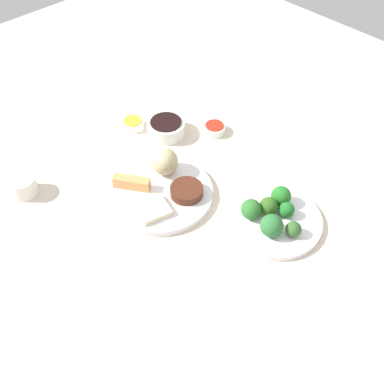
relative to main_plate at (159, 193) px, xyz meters
The scene contains 20 objects.
tabletop 0.02m from the main_plate, behind, with size 2.20×2.20×0.02m, color beige.
main_plate is the anchor object (origin of this frame).
rice_scoop 0.08m from the main_plate, 36.32° to the left, with size 0.07×0.07×0.07m, color tan.
spring_roll 0.07m from the main_plate, 126.32° to the left, with size 0.09×0.02×0.03m, color tan.
crab_rangoon_wonton 0.07m from the main_plate, 143.68° to the right, with size 0.07×0.07×0.01m, color beige.
stir_fry_heap 0.07m from the main_plate, 53.68° to the right, with size 0.08×0.08×0.02m, color #4D2416.
broccoli_plate 0.29m from the main_plate, 61.47° to the right, with size 0.23×0.23×0.01m, color white.
broccoli_floret_0 0.27m from the main_plate, 58.62° to the right, with size 0.04×0.04×0.04m, color #305C1C.
broccoli_floret_1 0.34m from the main_plate, 67.25° to the right, with size 0.04×0.04×0.04m, color #325B2A.
broccoli_floret_2 0.32m from the main_plate, 58.15° to the right, with size 0.04×0.04×0.04m, color #206827.
broccoli_floret_3 0.30m from the main_plate, 70.61° to the right, with size 0.05×0.05×0.05m, color #296832.
broccoli_floret_4 0.24m from the main_plate, 64.01° to the right, with size 0.05×0.05×0.05m, color #2B6A29.
broccoli_floret_5 0.30m from the main_plate, 51.34° to the right, with size 0.05×0.05×0.05m, color #236F23.
soy_sauce_bowl 0.24m from the main_plate, 44.37° to the left, with size 0.11×0.11×0.04m, color white.
soy_sauce_bowl_liquid 0.24m from the main_plate, 44.37° to the left, with size 0.09×0.09×0.00m, color black.
sauce_ramekin_sweet_and_sour 0.29m from the main_plate, 15.88° to the left, with size 0.06×0.06×0.02m, color white.
sauce_ramekin_sweet_and_sour_liquid 0.29m from the main_plate, 15.88° to the left, with size 0.05×0.05×0.00m, color red.
sauce_ramekin_hot_mustard 0.28m from the main_plate, 64.66° to the left, with size 0.06×0.06×0.02m, color white.
sauce_ramekin_hot_mustard_liquid 0.28m from the main_plate, 64.66° to the left, with size 0.05×0.05×0.00m, color yellow.
teacup 0.34m from the main_plate, 134.89° to the left, with size 0.07×0.07×0.05m, color silver.
Camera 1 is at (-0.49, -0.63, 0.88)m, focal length 43.74 mm.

